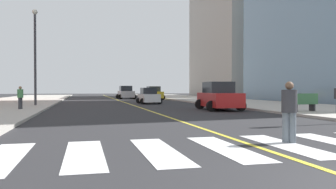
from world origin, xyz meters
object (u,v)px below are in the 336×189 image
at_px(car_white_nearest, 149,96).
at_px(pedestrian_crossing, 289,109).
at_px(car_red_third, 219,97).
at_px(fire_hydrant, 209,99).
at_px(street_lamp, 35,49).
at_px(car_silver_second, 126,93).
at_px(car_yellow_fourth, 154,93).
at_px(pedestrian_walking_west, 20,96).
at_px(park_bench, 304,103).

distance_m(car_white_nearest, pedestrian_crossing, 26.64).
bearing_deg(pedestrian_crossing, car_red_third, -73.79).
height_order(pedestrian_crossing, fire_hydrant, pedestrian_crossing).
xyz_separation_m(pedestrian_crossing, street_lamp, (-9.82, 22.75, 3.98)).
relative_size(car_silver_second, car_red_third, 0.96).
bearing_deg(car_yellow_fourth, pedestrian_crossing, 82.81).
xyz_separation_m(car_white_nearest, pedestrian_walking_west, (-10.91, -9.64, 0.25)).
height_order(pedestrian_crossing, street_lamp, street_lamp).
bearing_deg(park_bench, fire_hydrant, -0.40).
bearing_deg(car_yellow_fourth, fire_hydrant, 97.27).
bearing_deg(street_lamp, car_red_third, -29.77).
xyz_separation_m(car_yellow_fourth, street_lamp, (-13.88, -17.27, 4.06)).
distance_m(pedestrian_crossing, fire_hydrant, 24.72).
height_order(fire_hydrant, street_lamp, street_lamp).
bearing_deg(pedestrian_walking_west, street_lamp, -153.61).
xyz_separation_m(car_white_nearest, street_lamp, (-10.66, -3.88, 4.18)).
bearing_deg(car_white_nearest, car_silver_second, -90.03).
distance_m(car_silver_second, park_bench, 34.94).
xyz_separation_m(car_yellow_fourth, pedestrian_crossing, (-4.06, -40.02, 0.08)).
distance_m(car_red_third, street_lamp, 16.32).
relative_size(car_silver_second, street_lamp, 0.55).
bearing_deg(pedestrian_walking_west, fire_hydrant, 141.29).
bearing_deg(car_silver_second, fire_hydrant, 104.80).
bearing_deg(car_red_third, park_bench, 131.64).
bearing_deg(pedestrian_walking_west, car_white_nearest, 160.33).
xyz_separation_m(fire_hydrant, street_lamp, (-16.35, -1.09, 4.38)).
height_order(car_silver_second, park_bench, car_silver_second).
xyz_separation_m(car_white_nearest, car_silver_second, (-0.29, 17.73, 0.16)).
relative_size(car_white_nearest, car_red_third, 0.80).
height_order(car_silver_second, pedestrian_walking_west, car_silver_second).
relative_size(pedestrian_walking_west, street_lamp, 0.19).
bearing_deg(car_silver_second, park_bench, 100.39).
distance_m(pedestrian_crossing, pedestrian_walking_west, 19.75).
bearing_deg(car_red_third, fire_hydrant, -103.42).
relative_size(car_red_third, park_bench, 2.57).
relative_size(car_silver_second, pedestrian_crossing, 2.58).
xyz_separation_m(car_yellow_fourth, fire_hydrant, (2.47, -16.18, -0.32)).
height_order(pedestrian_walking_west, street_lamp, street_lamp).
height_order(car_white_nearest, car_silver_second, car_silver_second).
bearing_deg(car_white_nearest, street_lamp, 19.01).
xyz_separation_m(pedestrian_crossing, pedestrian_walking_west, (-10.07, 16.99, 0.05)).
relative_size(car_white_nearest, street_lamp, 0.46).
bearing_deg(street_lamp, fire_hydrant, 3.81).
bearing_deg(street_lamp, car_silver_second, 64.37).
height_order(park_bench, fire_hydrant, park_bench).
height_order(car_white_nearest, park_bench, car_white_nearest).
bearing_deg(park_bench, car_red_third, 33.41).
height_order(car_silver_second, street_lamp, street_lamp).
height_order(pedestrian_walking_west, fire_hydrant, pedestrian_walking_west).
bearing_deg(street_lamp, park_bench, -35.67).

